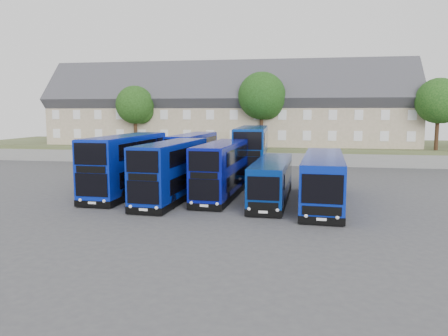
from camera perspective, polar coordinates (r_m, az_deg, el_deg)
ground at (r=29.43m, az=-3.24°, el=-5.09°), size 120.00×120.00×0.00m
retaining_wall at (r=52.71m, az=2.56°, el=1.23°), size 70.00×0.40×1.50m
earth_bank at (r=62.58m, az=3.69°, el=2.41°), size 80.00×20.00×2.00m
terrace_row at (r=58.78m, az=0.39°, el=7.57°), size 48.00×10.40×11.20m
dd_front_left at (r=34.71m, az=-12.62°, el=0.34°), size 2.92×11.39×4.50m
dd_front_mid at (r=31.67m, az=-6.83°, el=-0.50°), size 3.01×10.58×4.16m
dd_front_right at (r=32.44m, az=-0.37°, el=-0.39°), size 2.79×10.22×4.02m
dd_rear_left at (r=42.48m, az=-4.07°, el=1.53°), size 2.83×10.62×4.18m
dd_rear_right at (r=43.47m, az=3.66°, el=2.08°), size 3.26×12.22×4.82m
coach_east_a at (r=31.26m, az=6.26°, el=-1.72°), size 2.65×10.81×2.93m
coach_east_b at (r=30.78m, az=12.81°, el=-1.57°), size 3.37×12.52×3.39m
tree_west at (r=56.87m, az=-11.39°, el=7.90°), size 4.80×4.80×7.65m
tree_mid at (r=53.82m, az=5.12°, el=9.13°), size 5.76×5.76×9.18m
tree_east at (r=55.41m, az=26.35°, el=7.66°), size 5.12×5.12×8.16m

